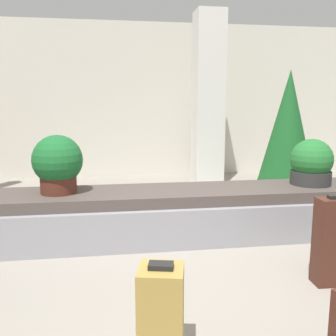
# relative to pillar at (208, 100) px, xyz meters

# --- Properties ---
(ground_plane) EXTENTS (18.00, 18.00, 0.00)m
(ground_plane) POSITION_rel_pillar_xyz_m (-1.19, -4.04, -1.60)
(ground_plane) COLOR gray
(back_wall) EXTENTS (18.00, 0.06, 3.20)m
(back_wall) POSITION_rel_pillar_xyz_m (-1.19, 1.10, 0.00)
(back_wall) COLOR beige
(back_wall) RESTS_ON ground_plane
(carousel) EXTENTS (7.74, 0.94, 0.56)m
(carousel) POSITION_rel_pillar_xyz_m (-1.19, -2.82, -1.33)
(carousel) COLOR gray
(carousel) RESTS_ON ground_plane
(pillar) EXTENTS (0.53, 0.53, 3.20)m
(pillar) POSITION_rel_pillar_xyz_m (0.00, 0.00, 0.00)
(pillar) COLOR silver
(pillar) RESTS_ON ground_plane
(suitcase_2) EXTENTS (0.36, 0.19, 0.78)m
(suitcase_2) POSITION_rel_pillar_xyz_m (0.04, -4.18, -1.22)
(suitcase_2) COLOR #472319
(suitcase_2) RESTS_ON ground_plane
(suitcase_3) EXTENTS (0.31, 0.30, 0.61)m
(suitcase_3) POSITION_rel_pillar_xyz_m (-1.55, -4.93, -1.31)
(suitcase_3) COLOR #A3843D
(suitcase_3) RESTS_ON ground_plane
(potted_plant_0) EXTENTS (0.50, 0.50, 0.55)m
(potted_plant_0) POSITION_rel_pillar_xyz_m (0.56, -2.79, -0.79)
(potted_plant_0) COLOR #2D2D2D
(potted_plant_0) RESTS_ON carousel
(potted_plant_1) EXTENTS (0.54, 0.54, 0.64)m
(potted_plant_1) POSITION_rel_pillar_xyz_m (-2.40, -2.80, -0.72)
(potted_plant_1) COLOR #4C2319
(potted_plant_1) RESTS_ON carousel
(decorated_tree) EXTENTS (0.95, 0.95, 2.07)m
(decorated_tree) POSITION_rel_pillar_xyz_m (1.04, -1.17, -0.48)
(decorated_tree) COLOR #4C331E
(decorated_tree) RESTS_ON ground_plane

